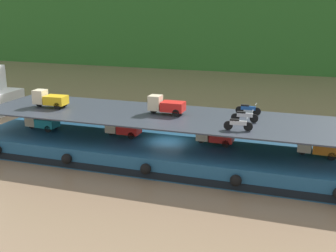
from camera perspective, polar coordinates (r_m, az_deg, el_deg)
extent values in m
plane|color=#7F664C|center=(33.81, -0.10, -4.41)|extent=(400.00, 400.00, 0.00)
cube|color=navy|center=(33.56, -0.10, -3.20)|extent=(30.43, 8.32, 1.50)
cube|color=black|center=(30.03, -2.76, -6.33)|extent=(29.82, 0.06, 0.50)
sphere|color=black|center=(32.33, -12.99, -4.16)|extent=(0.75, 0.75, 0.75)
sphere|color=black|center=(29.67, -2.92, -5.57)|extent=(0.75, 0.75, 0.75)
sphere|color=black|center=(28.10, 8.76, -6.98)|extent=(0.75, 0.75, 0.75)
cylinder|color=#2D333D|center=(42.82, -16.84, 2.67)|extent=(0.16, 0.16, 2.00)
cube|color=#2D333D|center=(32.80, -0.11, 1.27)|extent=(28.83, 7.52, 0.10)
cube|color=teal|center=(37.41, -15.36, 0.41)|extent=(1.71, 1.21, 0.70)
cube|color=#C6B793|center=(38.17, -17.11, 0.88)|extent=(0.91, 1.00, 1.10)
cube|color=#19232D|center=(38.42, -17.69, 1.09)|extent=(0.04, 0.85, 0.38)
cylinder|color=black|center=(38.39, -17.23, 0.10)|extent=(0.56, 0.14, 0.56)
cylinder|color=black|center=(37.70, -14.37, 0.04)|extent=(0.56, 0.14, 0.56)
cylinder|color=black|center=(36.86, -15.27, -0.37)|extent=(0.56, 0.14, 0.56)
cube|color=red|center=(34.39, -5.05, -0.39)|extent=(1.72, 1.23, 0.70)
cube|color=beige|center=(34.89, -7.18, 0.12)|extent=(0.92, 1.02, 1.10)
cube|color=#19232D|center=(35.06, -7.88, 0.35)|extent=(0.06, 0.85, 0.38)
cylinder|color=black|center=(35.11, -7.37, -0.73)|extent=(0.56, 0.15, 0.56)
cylinder|color=black|center=(34.81, -4.09, -0.78)|extent=(0.56, 0.15, 0.56)
cylinder|color=black|center=(33.87, -4.77, -1.25)|extent=(0.56, 0.15, 0.56)
cube|color=red|center=(32.52, 6.98, -1.38)|extent=(1.72, 1.23, 0.70)
cube|color=beige|center=(32.74, 4.59, -0.83)|extent=(0.92, 1.02, 1.10)
cube|color=#19232D|center=(32.82, 3.79, -0.58)|extent=(0.06, 0.85, 0.38)
cylinder|color=black|center=(32.93, 4.31, -1.73)|extent=(0.56, 0.15, 0.56)
cylinder|color=black|center=(33.05, 7.82, -1.77)|extent=(0.56, 0.15, 0.56)
cylinder|color=black|center=(32.05, 7.47, -2.31)|extent=(0.56, 0.15, 0.56)
cube|color=orange|center=(31.58, 19.82, -2.72)|extent=(1.74, 1.26, 0.70)
cube|color=beige|center=(31.56, 17.32, -2.13)|extent=(0.93, 1.03, 1.10)
cube|color=#19232D|center=(31.56, 16.48, -1.86)|extent=(0.07, 0.85, 0.38)
cylinder|color=black|center=(31.74, 16.97, -3.05)|extent=(0.56, 0.16, 0.56)
cylinder|color=black|center=(32.19, 20.50, -3.11)|extent=(0.56, 0.16, 0.56)
cylinder|color=black|center=(31.18, 20.46, -3.69)|extent=(0.56, 0.16, 0.56)
cube|color=gold|center=(36.27, -14.31, 3.27)|extent=(1.75, 1.28, 0.70)
cube|color=beige|center=(36.96, -16.21, 3.67)|extent=(0.95, 1.04, 1.10)
cube|color=#19232D|center=(37.19, -16.83, 3.87)|extent=(0.08, 0.85, 0.38)
cylinder|color=black|center=(37.15, -16.34, 2.85)|extent=(0.57, 0.17, 0.56)
cylinder|color=black|center=(36.59, -13.32, 2.88)|extent=(0.57, 0.17, 0.56)
cylinder|color=black|center=(35.70, -14.15, 2.51)|extent=(0.57, 0.17, 0.56)
cube|color=red|center=(32.91, 0.64, 2.54)|extent=(1.71, 1.22, 0.70)
cube|color=beige|center=(33.32, -1.65, 3.05)|extent=(0.91, 1.01, 1.10)
cube|color=#19232D|center=(33.46, -2.41, 3.28)|extent=(0.05, 0.85, 0.38)
cylinder|color=black|center=(33.49, -1.88, 2.14)|extent=(0.56, 0.15, 0.56)
cylinder|color=black|center=(33.37, 1.58, 2.10)|extent=(0.56, 0.15, 0.56)
cylinder|color=black|center=(32.38, 1.03, 1.69)|extent=(0.56, 0.15, 0.56)
cylinder|color=black|center=(29.17, 10.34, -0.08)|extent=(0.61, 0.17, 0.60)
cylinder|color=black|center=(29.24, 7.79, 0.07)|extent=(0.61, 0.17, 0.60)
cube|color=#B7B7BC|center=(29.14, 9.08, 0.41)|extent=(1.12, 0.32, 0.28)
cube|color=black|center=(29.11, 8.61, 0.78)|extent=(0.62, 0.27, 0.12)
cylinder|color=#B2B2B7|center=(29.03, 10.19, 0.98)|extent=(0.10, 0.55, 0.04)
cylinder|color=black|center=(31.32, 11.07, 0.96)|extent=(0.61, 0.17, 0.60)
cylinder|color=black|center=(31.38, 8.70, 1.10)|extent=(0.61, 0.17, 0.60)
cube|color=#B7B7BC|center=(31.29, 9.90, 1.42)|extent=(1.12, 0.32, 0.28)
cube|color=black|center=(31.26, 9.46, 1.76)|extent=(0.62, 0.27, 0.12)
cylinder|color=#B2B2B7|center=(31.19, 10.94, 1.95)|extent=(0.10, 0.55, 0.04)
cylinder|color=black|center=(33.43, 11.42, 1.85)|extent=(0.60, 0.11, 0.60)
cylinder|color=black|center=(33.64, 9.24, 2.04)|extent=(0.60, 0.11, 0.60)
cube|color=#1E4C99|center=(33.48, 10.34, 2.31)|extent=(1.10, 0.22, 0.28)
cube|color=black|center=(33.48, 9.94, 2.65)|extent=(0.60, 0.21, 0.12)
cylinder|color=#B2B2B7|center=(33.32, 11.30, 2.79)|extent=(0.05, 0.55, 0.04)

